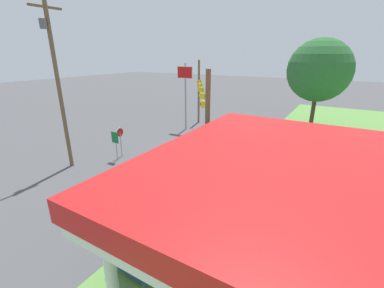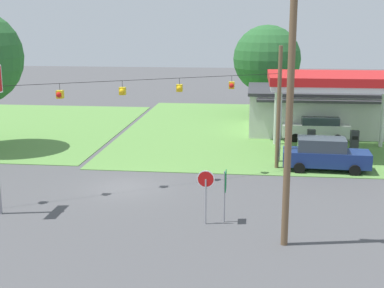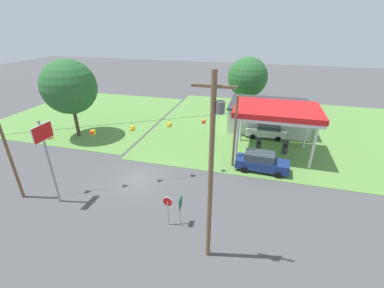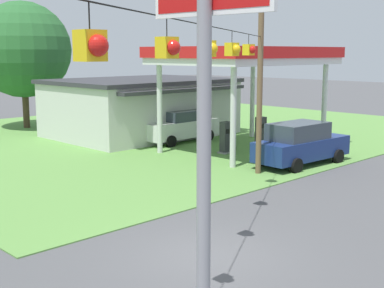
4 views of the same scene
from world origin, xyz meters
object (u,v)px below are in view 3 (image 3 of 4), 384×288
Objects in this scene: fuel_pump_far at (285,148)px; stop_sign_roadside at (168,205)px; gas_station_store at (268,115)px; car_at_pumps_rear at (266,131)px; route_sign at (180,205)px; car_at_pumps_front at (261,162)px; tree_behind_station at (248,77)px; utility_pole_main at (212,168)px; gas_station_canopy at (277,112)px; fuel_pump_near at (259,145)px; tree_west_verge at (69,87)px; stop_sign_overhead at (46,147)px.

stop_sign_roadside reaches higher than fuel_pump_far.
gas_station_store is 2.13× the size of car_at_pumps_rear.
gas_station_store is 4.50× the size of route_sign.
car_at_pumps_front is 21.19m from tree_behind_station.
car_at_pumps_rear is 21.32m from utility_pole_main.
car_at_pumps_front is 2.20× the size of route_sign.
utility_pole_main is at bearing -98.41° from gas_station_store.
route_sign is at bearing -159.08° from stop_sign_roadside.
gas_station_canopy reaches higher than fuel_pump_near.
route_sign is at bearing -94.58° from tree_behind_station.
tree_behind_station reaches higher than car_at_pumps_rear.
tree_behind_station is (-2.79, 16.14, 4.59)m from fuel_pump_near.
tree_west_verge reaches higher than stop_sign_roadside.
stop_sign_roadside is 30.55m from tree_behind_station.
car_at_pumps_front is (-2.52, -4.35, 0.22)m from fuel_pump_far.
car_at_pumps_front reaches higher than car_at_pumps_rear.
tree_west_verge is (-23.96, -5.88, 5.54)m from car_at_pumps_rear.
gas_station_canopy is at bearing 3.53° from tree_west_verge.
fuel_pump_near is at bearing 80.74° from utility_pole_main.
car_at_pumps_rear is at bearing 89.97° from car_at_pumps_front.
gas_station_canopy is at bearing 96.81° from car_at_pumps_rear.
tree_behind_station is (2.39, 29.83, 3.69)m from route_sign.
fuel_pump_near is (-1.45, -0.00, -4.18)m from gas_station_canopy.
gas_station_canopy is 5.96m from car_at_pumps_rear.
fuel_pump_far is at bearing 36.48° from stop_sign_overhead.
stop_sign_overhead is at bearing 170.86° from utility_pole_main.
tree_behind_station is 26.96m from tree_west_verge.
tree_behind_station is at bearing 114.96° from gas_station_store.
stop_sign_overhead is (-16.60, -18.17, 4.15)m from car_at_pumps_rear.
stop_sign_overhead is 13.42m from utility_pole_main.
tree_west_verge is at bearing -36.17° from stop_sign_roadside.
fuel_pump_far is 17.72m from tree_behind_station.
car_at_pumps_front is 1.04× the size of car_at_pumps_rear.
tree_behind_station reaches higher than stop_sign_overhead.
stop_sign_roadside reaches higher than route_sign.
gas_station_canopy is 1.24× the size of stop_sign_overhead.
stop_sign_overhead is (-16.16, -9.47, 4.10)m from car_at_pumps_front.
gas_station_canopy is 0.91× the size of tree_west_verge.
stop_sign_overhead is at bearing -138.79° from fuel_pump_near.
fuel_pump_far is (1.45, -0.00, -4.18)m from gas_station_canopy.
gas_station_store is 2.05× the size of car_at_pumps_front.
tree_west_verge is at bearing -139.05° from tree_behind_station.
utility_pole_main is at bearing -104.26° from gas_station_canopy.
car_at_pumps_front is at bearing -123.56° from stop_sign_roadside.
stop_sign_roadside is at bearing -122.52° from fuel_pump_far.
car_at_pumps_front is 0.54× the size of tree_west_verge.
stop_sign_roadside is at bearing -1.20° from stop_sign_overhead.
gas_station_canopy reaches higher than gas_station_store.
gas_station_canopy is 5.31× the size of fuel_pump_near.
stop_sign_overhead reaches higher than gas_station_store.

